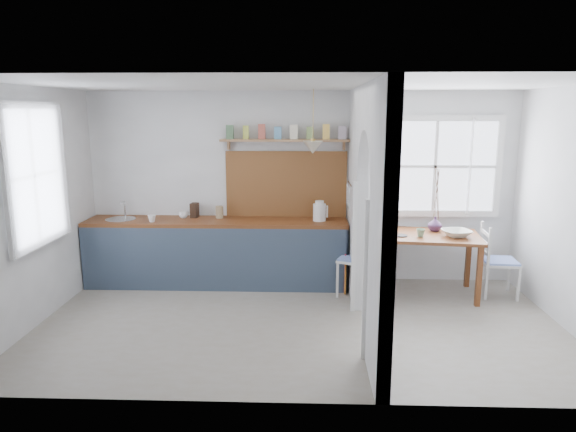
{
  "coord_description": "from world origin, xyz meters",
  "views": [
    {
      "loc": [
        0.06,
        -5.38,
        2.33
      ],
      "look_at": [
        -0.14,
        0.41,
        1.14
      ],
      "focal_mm": 32.0,
      "sensor_mm": 36.0,
      "label": 1
    }
  ],
  "objects_px": {
    "kettle": "(319,211)",
    "vase": "(435,224)",
    "chair_right": "(499,261)",
    "dining_table": "(427,264)",
    "chair_left": "(359,258)"
  },
  "relations": [
    {
      "from": "kettle",
      "to": "vase",
      "type": "xyz_separation_m",
      "value": [
        1.51,
        -0.09,
        -0.15
      ]
    },
    {
      "from": "chair_right",
      "to": "vase",
      "type": "bearing_deg",
      "value": 78.01
    },
    {
      "from": "dining_table",
      "to": "chair_right",
      "type": "xyz_separation_m",
      "value": [
        0.9,
        -0.05,
        0.07
      ]
    },
    {
      "from": "dining_table",
      "to": "vase",
      "type": "xyz_separation_m",
      "value": [
        0.12,
        0.18,
        0.49
      ]
    },
    {
      "from": "chair_right",
      "to": "dining_table",
      "type": "bearing_deg",
      "value": 91.5
    },
    {
      "from": "dining_table",
      "to": "chair_left",
      "type": "relative_size",
      "value": 1.27
    },
    {
      "from": "kettle",
      "to": "vase",
      "type": "bearing_deg",
      "value": -3.05
    },
    {
      "from": "kettle",
      "to": "vase",
      "type": "height_order",
      "value": "kettle"
    },
    {
      "from": "chair_left",
      "to": "vase",
      "type": "distance_m",
      "value": 1.12
    },
    {
      "from": "dining_table",
      "to": "kettle",
      "type": "height_order",
      "value": "kettle"
    },
    {
      "from": "chair_right",
      "to": "kettle",
      "type": "bearing_deg",
      "value": 86.49
    },
    {
      "from": "dining_table",
      "to": "vase",
      "type": "height_order",
      "value": "vase"
    },
    {
      "from": "kettle",
      "to": "chair_left",
      "type": "bearing_deg",
      "value": -35.82
    },
    {
      "from": "chair_left",
      "to": "chair_right",
      "type": "distance_m",
      "value": 1.79
    },
    {
      "from": "chair_right",
      "to": "vase",
      "type": "height_order",
      "value": "vase"
    }
  ]
}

